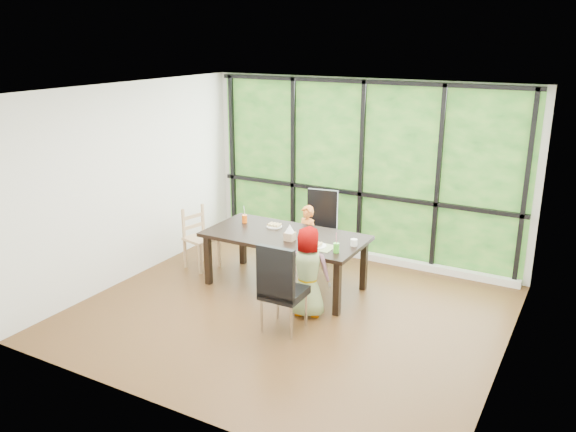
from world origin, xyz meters
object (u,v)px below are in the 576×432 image
object	(u,v)px
green_cup	(336,248)
chair_end_beech	(201,238)
dining_table	(285,261)
plate_near	(316,246)
chair_interior_leather	(284,286)
plate_far	(274,226)
white_mug	(354,242)
child_older	(306,272)
chair_window_leather	(319,228)
orange_cup	(245,219)
child_toddler	(307,239)
tissue_box	(290,236)

from	to	relation	value
green_cup	chair_end_beech	bearing A→B (deg)	172.79
dining_table	plate_near	bearing A→B (deg)	-20.51
green_cup	chair_interior_leather	bearing A→B (deg)	-110.70
plate_far	white_mug	world-z (taller)	white_mug
child_older	plate_far	bearing A→B (deg)	-57.53
dining_table	chair_window_leather	xyz separation A→B (m)	(-0.00, 1.03, 0.17)
child_older	orange_cup	xyz separation A→B (m)	(-1.38, 0.76, 0.24)
chair_interior_leather	plate_far	xyz separation A→B (m)	(-0.87, 1.26, 0.22)
white_mug	chair_end_beech	bearing A→B (deg)	-179.20
chair_interior_leather	plate_far	bearing A→B (deg)	-56.64
chair_window_leather	chair_end_beech	xyz separation A→B (m)	(-1.40, -1.02, -0.09)
child_toddler	plate_near	size ratio (longest dim) A/B	3.77
chair_end_beech	plate_far	xyz separation A→B (m)	(1.12, 0.20, 0.31)
chair_interior_leather	child_older	size ratio (longest dim) A/B	0.96
dining_table	plate_far	xyz separation A→B (m)	(-0.29, 0.21, 0.38)
child_older	green_cup	size ratio (longest dim) A/B	9.53
chair_window_leather	white_mug	size ratio (longest dim) A/B	12.27
chair_interior_leather	chair_end_beech	world-z (taller)	chair_interior_leather
chair_end_beech	orange_cup	bearing A→B (deg)	-63.59
child_older	plate_near	size ratio (longest dim) A/B	4.32
orange_cup	tissue_box	world-z (taller)	orange_cup
dining_table	plate_near	distance (m)	0.72
orange_cup	tissue_box	xyz separation A→B (m)	(0.91, -0.33, -0.00)
chair_interior_leather	plate_far	world-z (taller)	chair_interior_leather
plate_far	tissue_box	size ratio (longest dim) A/B	1.73
dining_table	chair_interior_leather	distance (m)	1.21
child_older	green_cup	distance (m)	0.47
tissue_box	chair_interior_leather	bearing A→B (deg)	-64.94
dining_table	chair_end_beech	xyz separation A→B (m)	(-1.41, 0.01, 0.08)
plate_near	green_cup	distance (m)	0.32
child_older	white_mug	xyz separation A→B (m)	(0.34, 0.64, 0.23)
chair_interior_leather	chair_end_beech	xyz separation A→B (m)	(-1.98, 1.06, -0.09)
chair_end_beech	plate_far	distance (m)	1.18
chair_window_leather	plate_near	size ratio (longest dim) A/B	4.14
chair_interior_leather	child_older	distance (m)	0.46
plate_far	white_mug	bearing A→B (deg)	-7.56
plate_far	tissue_box	world-z (taller)	tissue_box
dining_table	child_toddler	distance (m)	0.65
chair_window_leather	child_older	xyz separation A→B (m)	(0.63, -1.62, 0.02)
chair_window_leather	green_cup	world-z (taller)	chair_window_leather
chair_interior_leather	white_mug	xyz separation A→B (m)	(0.39, 1.10, 0.25)
chair_interior_leather	tissue_box	xyz separation A→B (m)	(-0.42, 0.89, 0.26)
child_older	plate_near	xyz separation A→B (m)	(-0.06, 0.38, 0.19)
plate_far	dining_table	bearing A→B (deg)	-35.93
dining_table	plate_far	world-z (taller)	plate_far
chair_end_beech	plate_far	world-z (taller)	chair_end_beech
chair_interior_leather	plate_near	xyz separation A→B (m)	(-0.01, 0.84, 0.22)
chair_window_leather	tissue_box	size ratio (longest dim) A/B	8.68
dining_table	orange_cup	bearing A→B (deg)	167.62
chair_end_beech	plate_near	world-z (taller)	chair_end_beech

